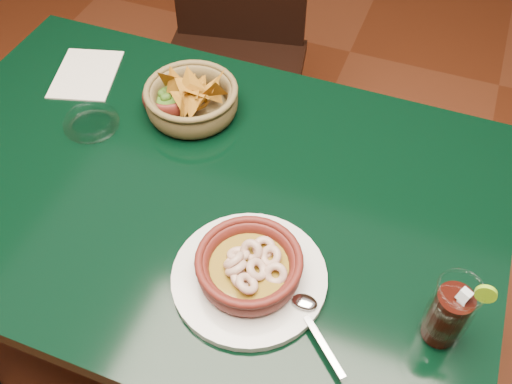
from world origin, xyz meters
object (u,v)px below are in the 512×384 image
(dining_chair, at_px, (233,52))
(chip_basket, at_px, (192,99))
(dining_table, at_px, (197,215))
(shrimp_plate, at_px, (250,269))
(cola_drink, at_px, (449,313))

(dining_chair, height_order, chip_basket, dining_chair)
(dining_table, relative_size, shrimp_plate, 3.59)
(dining_chair, xyz_separation_m, shrimp_plate, (0.40, -0.87, 0.26))
(dining_table, height_order, cola_drink, cola_drink)
(dining_chair, bearing_deg, dining_table, -72.98)
(dining_chair, relative_size, chip_basket, 4.05)
(dining_chair, height_order, shrimp_plate, dining_chair)
(shrimp_plate, distance_m, cola_drink, 0.32)
(dining_table, bearing_deg, cola_drink, -16.27)
(dining_table, distance_m, dining_chair, 0.75)
(chip_basket, height_order, cola_drink, cola_drink)
(cola_drink, bearing_deg, chip_basket, 150.23)
(dining_table, distance_m, shrimp_plate, 0.28)
(shrimp_plate, bearing_deg, chip_basket, 127.62)
(chip_basket, xyz_separation_m, cola_drink, (0.59, -0.34, 0.03))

